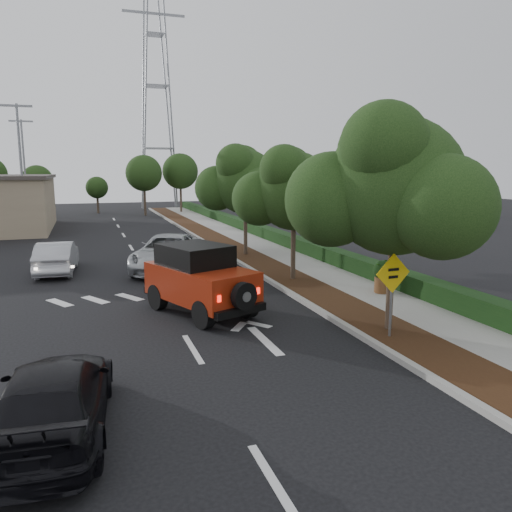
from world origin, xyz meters
name	(u,v)px	position (x,y,z in m)	size (l,w,h in m)	color
ground	(193,349)	(0.00, 0.00, 0.00)	(120.00, 120.00, 0.00)	black
curb	(233,259)	(4.60, 12.00, 0.07)	(0.20, 70.00, 0.15)	#9E9B93
planting_strip	(251,258)	(5.60, 12.00, 0.06)	(1.80, 70.00, 0.12)	black
sidewalk	(285,256)	(7.50, 12.00, 0.06)	(2.00, 70.00, 0.12)	gray
hedge	(309,248)	(8.90, 12.00, 0.40)	(0.80, 70.00, 0.80)	black
transmission_tower	(160,208)	(6.00, 48.00, 0.00)	(7.00, 4.00, 28.00)	slate
street_tree_near	(388,332)	(5.60, -0.50, 0.00)	(3.80, 3.80, 5.92)	black
street_tree_mid	(293,281)	(5.60, 6.50, 0.00)	(3.20, 3.20, 5.32)	black
street_tree_far	(246,256)	(5.60, 13.00, 0.00)	(3.40, 3.40, 5.62)	black
light_pole_a	(27,236)	(-6.50, 26.00, 0.00)	(2.00, 0.22, 9.00)	slate
light_pole_b	(29,220)	(-7.50, 38.00, 0.00)	(2.00, 0.22, 9.00)	slate
red_jeep	(197,278)	(0.86, 3.32, 1.13)	(3.27, 4.56, 2.23)	black
silver_suv_ahead	(168,253)	(1.06, 10.57, 0.81)	(2.69, 5.83, 1.62)	#A9ADB0
black_suv_oncoming	(53,399)	(-3.17, -3.41, 0.67)	(1.88, 4.62, 1.34)	black
silver_sedan_oncoming	(57,257)	(-3.80, 11.53, 0.72)	(1.52, 4.35, 1.43)	#B2B3BA
parked_suv	(5,225)	(-7.83, 26.27, 0.78)	(1.84, 4.58, 1.56)	#ABAEB3
speed_hump_sign	(392,284)	(5.25, -1.10, 1.60)	(1.08, 0.12, 2.31)	slate
terracotta_planter	(383,273)	(7.80, 3.22, 0.86)	(0.73, 0.73, 1.27)	brown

